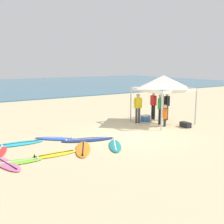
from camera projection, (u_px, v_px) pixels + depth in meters
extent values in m
plane|color=beige|center=(133.00, 135.00, 13.43)|extent=(80.00, 80.00, 0.00)
cylinder|color=#B7B7BC|center=(162.00, 111.00, 14.24)|extent=(0.07, 0.07, 2.05)
cylinder|color=#B7B7BC|center=(196.00, 107.00, 15.65)|extent=(0.07, 0.07, 2.05)
cylinder|color=#B7B7BC|center=(131.00, 105.00, 16.37)|extent=(0.07, 0.07, 2.05)
cylinder|color=#B7B7BC|center=(163.00, 101.00, 17.78)|extent=(0.07, 0.07, 2.05)
cube|color=white|center=(180.00, 91.00, 14.78)|extent=(2.60, 0.03, 0.18)
cube|color=white|center=(148.00, 88.00, 16.92)|extent=(2.60, 0.03, 0.18)
cube|color=white|center=(145.00, 90.00, 15.14)|extent=(0.03, 2.60, 0.18)
cube|color=white|center=(179.00, 88.00, 16.55)|extent=(0.03, 2.60, 0.18)
pyramid|color=white|center=(163.00, 82.00, 15.77)|extent=(2.72, 2.72, 0.70)
ellipsoid|color=#23B2CC|center=(16.00, 144.00, 11.87)|extent=(2.34, 0.82, 0.07)
cube|color=black|center=(16.00, 143.00, 11.86)|extent=(1.94, 0.22, 0.01)
ellipsoid|color=orange|center=(83.00, 149.00, 11.18)|extent=(1.54, 2.16, 0.07)
cube|color=black|center=(83.00, 148.00, 11.17)|extent=(0.92, 1.62, 0.01)
cone|color=black|center=(82.00, 154.00, 10.30)|extent=(0.09, 0.09, 0.12)
ellipsoid|color=#7AD12D|center=(14.00, 162.00, 9.67)|extent=(2.00, 0.82, 0.07)
cube|color=white|center=(14.00, 161.00, 9.66)|extent=(1.64, 0.30, 0.01)
cone|color=white|center=(38.00, 157.00, 9.98)|extent=(0.09, 0.09, 0.12)
ellipsoid|color=blue|center=(55.00, 138.00, 12.72)|extent=(1.79, 1.64, 0.07)
cube|color=white|center=(55.00, 138.00, 12.72)|extent=(1.26, 1.09, 0.01)
cone|color=white|center=(72.00, 137.00, 12.61)|extent=(0.09, 0.09, 0.12)
ellipsoid|color=yellow|center=(54.00, 154.00, 10.51)|extent=(1.84, 0.53, 0.07)
cube|color=black|center=(54.00, 153.00, 10.50)|extent=(1.56, 0.08, 0.01)
cone|color=black|center=(34.00, 155.00, 10.10)|extent=(0.09, 0.09, 0.12)
ellipsoid|color=navy|center=(88.00, 140.00, 12.55)|extent=(2.47, 1.33, 0.07)
cube|color=white|center=(88.00, 139.00, 12.55)|extent=(1.95, 0.65, 0.01)
cone|color=white|center=(66.00, 139.00, 12.27)|extent=(0.09, 0.09, 0.12)
cone|color=white|center=(2.00, 145.00, 11.40)|extent=(0.09, 0.09, 0.12)
ellipsoid|color=pink|center=(6.00, 164.00, 9.54)|extent=(0.90, 2.02, 0.07)
cube|color=black|center=(6.00, 163.00, 9.53)|extent=(0.36, 1.64, 0.01)
ellipsoid|color=#19847F|center=(115.00, 146.00, 11.62)|extent=(1.36, 1.83, 0.07)
cube|color=white|center=(115.00, 145.00, 11.62)|extent=(0.83, 1.36, 0.01)
cone|color=white|center=(114.00, 139.00, 12.34)|extent=(0.09, 0.09, 0.12)
cylinder|color=black|center=(152.00, 112.00, 17.28)|extent=(0.13, 0.13, 0.88)
cylinder|color=black|center=(154.00, 112.00, 17.12)|extent=(0.13, 0.13, 0.88)
cube|color=red|center=(153.00, 100.00, 17.07)|extent=(0.25, 0.38, 0.60)
sphere|color=beige|center=(154.00, 93.00, 17.00)|extent=(0.21, 0.21, 0.21)
cylinder|color=red|center=(151.00, 100.00, 17.27)|extent=(0.09, 0.09, 0.54)
cylinder|color=red|center=(156.00, 101.00, 16.87)|extent=(0.09, 0.09, 0.54)
cylinder|color=#383842|center=(136.00, 116.00, 16.08)|extent=(0.13, 0.13, 0.88)
cylinder|color=#383842|center=(139.00, 115.00, 16.16)|extent=(0.13, 0.13, 0.88)
cube|color=yellow|center=(138.00, 103.00, 15.99)|extent=(0.38, 0.26, 0.60)
sphere|color=tan|center=(138.00, 95.00, 15.92)|extent=(0.21, 0.21, 0.21)
cylinder|color=yellow|center=(135.00, 103.00, 15.89)|extent=(0.09, 0.09, 0.54)
cylinder|color=yellow|center=(141.00, 103.00, 16.09)|extent=(0.09, 0.09, 0.54)
cylinder|color=black|center=(160.00, 117.00, 15.76)|extent=(0.13, 0.13, 0.88)
cylinder|color=black|center=(160.00, 116.00, 15.93)|extent=(0.13, 0.13, 0.88)
cube|color=#2D8C47|center=(160.00, 104.00, 15.72)|extent=(0.42, 0.40, 0.60)
sphere|color=tan|center=(160.00, 96.00, 15.64)|extent=(0.21, 0.21, 0.21)
cylinder|color=#2D8C47|center=(160.00, 104.00, 15.51)|extent=(0.09, 0.09, 0.54)
cylinder|color=#2D8C47|center=(161.00, 103.00, 15.94)|extent=(0.09, 0.09, 0.54)
cylinder|color=#2D2D33|center=(167.00, 113.00, 16.94)|extent=(0.13, 0.13, 0.88)
cylinder|color=#2D2D33|center=(166.00, 113.00, 16.80)|extent=(0.13, 0.13, 0.88)
cube|color=black|center=(167.00, 101.00, 16.74)|extent=(0.41, 0.32, 0.60)
sphere|color=beige|center=(167.00, 94.00, 16.67)|extent=(0.21, 0.21, 0.21)
cylinder|color=black|center=(169.00, 101.00, 16.93)|extent=(0.09, 0.09, 0.54)
cylinder|color=black|center=(165.00, 102.00, 16.57)|extent=(0.09, 0.09, 0.54)
cylinder|color=#2D2D33|center=(165.00, 123.00, 15.24)|extent=(0.13, 0.13, 0.45)
cylinder|color=#2D2D33|center=(165.00, 122.00, 15.41)|extent=(0.13, 0.13, 0.45)
cube|color=orange|center=(165.00, 114.00, 15.24)|extent=(0.42, 0.40, 0.52)
sphere|color=beige|center=(165.00, 107.00, 15.18)|extent=(0.21, 0.21, 0.21)
cylinder|color=orange|center=(165.00, 115.00, 15.03)|extent=(0.09, 0.09, 0.47)
cylinder|color=orange|center=(165.00, 113.00, 15.46)|extent=(0.09, 0.09, 0.47)
cube|color=#232328|center=(185.00, 125.00, 15.09)|extent=(0.36, 0.62, 0.28)
cube|color=#2D60B7|center=(145.00, 119.00, 16.53)|extent=(0.48, 0.34, 0.34)
cube|color=white|center=(146.00, 116.00, 16.50)|extent=(0.50, 0.36, 0.05)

